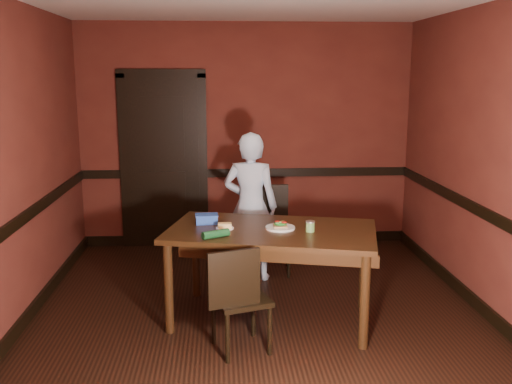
{
  "coord_description": "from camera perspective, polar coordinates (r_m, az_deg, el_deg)",
  "views": [
    {
      "loc": [
        -0.33,
        -4.67,
        2.1
      ],
      "look_at": [
        0.0,
        0.35,
        1.05
      ],
      "focal_mm": 40.0,
      "sensor_mm": 36.0,
      "label": 1
    }
  ],
  "objects": [
    {
      "name": "wall_left",
      "position": [
        5.02,
        -23.18,
        2.24
      ],
      "size": [
        0.02,
        4.5,
        2.7
      ],
      "primitive_type": "cube",
      "color": "#59231B",
      "rests_on": "ground"
    },
    {
      "name": "dado_back",
      "position": [
        7.02,
        -1.0,
        1.93
      ],
      "size": [
        4.0,
        0.03,
        0.1
      ],
      "primitive_type": "cube",
      "color": "black",
      "rests_on": "ground"
    },
    {
      "name": "dado_right",
      "position": [
        5.35,
        22.02,
        -2.06
      ],
      "size": [
        0.03,
        4.5,
        0.1
      ],
      "primitive_type": "cube",
      "color": "black",
      "rests_on": "ground"
    },
    {
      "name": "chair_far",
      "position": [
        6.08,
        1.52,
        -3.85
      ],
      "size": [
        0.46,
        0.46,
        0.92
      ],
      "primitive_type": null,
      "rotation": [
        0.0,
        0.0,
        -0.07
      ],
      "color": "black",
      "rests_on": "floor"
    },
    {
      "name": "food_tub",
      "position": [
        5.0,
        -4.95,
        -2.69
      ],
      "size": [
        0.21,
        0.15,
        0.08
      ],
      "rotation": [
        0.0,
        0.0,
        0.07
      ],
      "color": "blue",
      "rests_on": "dining_table"
    },
    {
      "name": "baseboard_right",
      "position": [
        5.59,
        21.36,
        -10.45
      ],
      "size": [
        0.03,
        4.5,
        0.12
      ],
      "primitive_type": "cube",
      "color": "black",
      "rests_on": "ground"
    },
    {
      "name": "wall_right",
      "position": [
        5.27,
        22.54,
        2.71
      ],
      "size": [
        0.02,
        4.5,
        2.7
      ],
      "primitive_type": "cube",
      "color": "#59231B",
      "rests_on": "ground"
    },
    {
      "name": "baseboard_left",
      "position": [
        5.36,
        -21.89,
        -11.48
      ],
      "size": [
        0.03,
        4.5,
        0.12
      ],
      "primitive_type": "cube",
      "color": "black",
      "rests_on": "ground"
    },
    {
      "name": "baseboard_back",
      "position": [
        7.21,
        -0.97,
        -4.67
      ],
      "size": [
        4.0,
        0.03,
        0.12
      ],
      "primitive_type": "cube",
      "color": "black",
      "rests_on": "ground"
    },
    {
      "name": "wrapped_veg",
      "position": [
        4.57,
        -4.05,
        -4.21
      ],
      "size": [
        0.23,
        0.16,
        0.06
      ],
      "primitive_type": "cylinder",
      "rotation": [
        0.0,
        1.57,
        0.49
      ],
      "color": "#113E1C",
      "rests_on": "dining_table"
    },
    {
      "name": "chair_near",
      "position": [
        4.42,
        -1.52,
        -10.46
      ],
      "size": [
        0.5,
        0.5,
        0.85
      ],
      "primitive_type": null,
      "rotation": [
        0.0,
        0.0,
        3.46
      ],
      "color": "black",
      "rests_on": "floor"
    },
    {
      "name": "wall_front",
      "position": [
        2.55,
        3.79,
        -5.27
      ],
      "size": [
        4.0,
        0.02,
        2.7
      ],
      "primitive_type": "cube",
      "color": "#59231B",
      "rests_on": "ground"
    },
    {
      "name": "wall_back",
      "position": [
        6.97,
        -1.01,
        5.6
      ],
      "size": [
        4.0,
        0.02,
        2.7
      ],
      "primitive_type": "cube",
      "color": "#59231B",
      "rests_on": "ground"
    },
    {
      "name": "dining_table",
      "position": [
        4.94,
        1.54,
        -8.25
      ],
      "size": [
        1.91,
        1.36,
        0.81
      ],
      "primitive_type": "cube",
      "rotation": [
        0.0,
        0.0,
        -0.24
      ],
      "color": "black",
      "rests_on": "floor"
    },
    {
      "name": "person",
      "position": [
        5.83,
        -0.55,
        -1.46
      ],
      "size": [
        0.62,
        0.48,
        1.53
      ],
      "primitive_type": "imported",
      "rotation": [
        0.0,
        0.0,
        2.92
      ],
      "color": "silver",
      "rests_on": "floor"
    },
    {
      "name": "dado_left",
      "position": [
        5.1,
        -22.61,
        -2.74
      ],
      "size": [
        0.03,
        4.5,
        0.1
      ],
      "primitive_type": "cube",
      "color": "black",
      "rests_on": "ground"
    },
    {
      "name": "sauce_jar",
      "position": [
        4.75,
        5.45,
        -3.43
      ],
      "size": [
        0.08,
        0.08,
        0.09
      ],
      "rotation": [
        0.0,
        0.0,
        0.21
      ],
      "color": "#639047",
      "rests_on": "dining_table"
    },
    {
      "name": "cheese_saucer",
      "position": [
        4.83,
        -3.14,
        -3.47
      ],
      "size": [
        0.15,
        0.15,
        0.05
      ],
      "rotation": [
        0.0,
        0.0,
        -0.27
      ],
      "color": "silver",
      "rests_on": "dining_table"
    },
    {
      "name": "floor",
      "position": [
        5.13,
        0.26,
        -12.37
      ],
      "size": [
        4.0,
        4.5,
        0.01
      ],
      "primitive_type": "cube",
      "color": "black",
      "rests_on": "ground"
    },
    {
      "name": "door",
      "position": [
        6.99,
        -9.22,
        3.33
      ],
      "size": [
        1.05,
        0.07,
        2.2
      ],
      "color": "black",
      "rests_on": "ground"
    },
    {
      "name": "sandwich_plate",
      "position": [
        4.83,
        2.45,
        -3.48
      ],
      "size": [
        0.25,
        0.25,
        0.06
      ],
      "rotation": [
        0.0,
        0.0,
        -0.24
      ],
      "color": "silver",
      "rests_on": "dining_table"
    }
  ]
}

